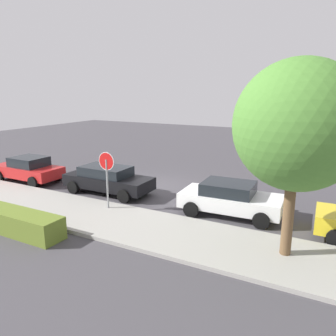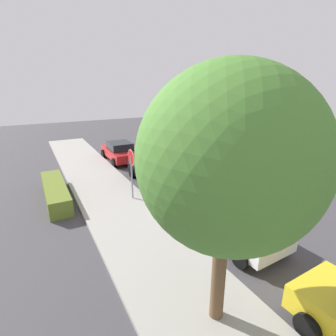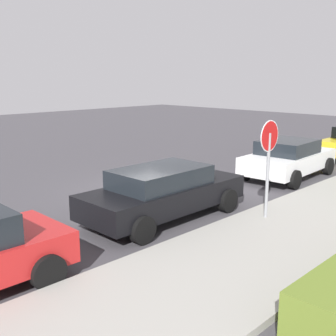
{
  "view_description": "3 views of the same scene",
  "coord_description": "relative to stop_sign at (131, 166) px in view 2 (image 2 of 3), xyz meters",
  "views": [
    {
      "loc": [
        -8.69,
        14.73,
        5.06
      ],
      "look_at": [
        -1.25,
        0.82,
        1.31
      ],
      "focal_mm": 35.0,
      "sensor_mm": 36.0,
      "label": 1
    },
    {
      "loc": [
        -11.35,
        8.24,
        5.52
      ],
      "look_at": [
        0.89,
        1.69,
        1.0
      ],
      "focal_mm": 28.0,
      "sensor_mm": 36.0,
      "label": 2
    },
    {
      "loc": [
        8.73,
        9.58,
        3.6
      ],
      "look_at": [
        -0.2,
        0.7,
        0.85
      ],
      "focal_mm": 45.0,
      "sensor_mm": 36.0,
      "label": 3
    }
  ],
  "objects": [
    {
      "name": "ground_plane",
      "position": [
        0.14,
        -4.21,
        -1.77
      ],
      "size": [
        60.0,
        60.0,
        0.0
      ],
      "primitive_type": "plane",
      "color": "#423F44"
    },
    {
      "name": "sidewalk_curb",
      "position": [
        0.14,
        0.92,
        -1.7
      ],
      "size": [
        32.0,
        3.18,
        0.14
      ],
      "primitive_type": "cube",
      "color": "#9E9B93",
      "rests_on": "ground_plane"
    },
    {
      "name": "stop_sign",
      "position": [
        0.0,
        0.0,
        0.0
      ],
      "size": [
        0.77,
        0.08,
        2.58
      ],
      "color": "gray",
      "rests_on": "ground_plane"
    },
    {
      "name": "parked_car_black",
      "position": [
        1.6,
        -2.03,
        -1.05
      ],
      "size": [
        4.57,
        1.97,
        1.36
      ],
      "color": "black",
      "rests_on": "ground_plane"
    },
    {
      "name": "parked_car_white",
      "position": [
        -4.74,
        -2.05,
        -1.05
      ],
      "size": [
        4.21,
        2.23,
        1.38
      ],
      "color": "white",
      "rests_on": "ground_plane"
    },
    {
      "name": "parked_car_red",
      "position": [
        6.96,
        -1.65,
        -1.05
      ],
      "size": [
        4.1,
        1.94,
        1.42
      ],
      "color": "red",
      "rests_on": "ground_plane"
    },
    {
      "name": "street_tree_near_corner",
      "position": [
        -7.43,
        0.65,
        2.32
      ],
      "size": [
        3.69,
        3.69,
        5.98
      ],
      "color": "brown",
      "rests_on": "ground_plane"
    },
    {
      "name": "front_yard_hedge",
      "position": [
        1.9,
        3.31,
        -1.36
      ],
      "size": [
        4.65,
        0.97,
        0.81
      ],
      "color": "olive",
      "rests_on": "ground_plane"
    }
  ]
}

